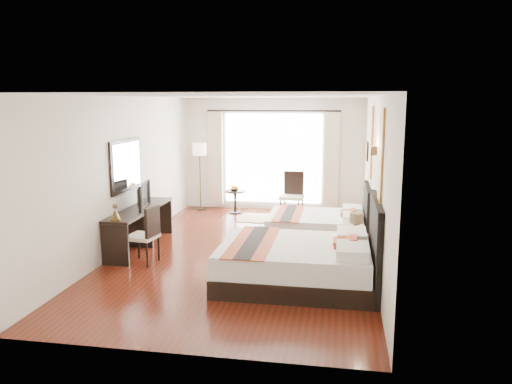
% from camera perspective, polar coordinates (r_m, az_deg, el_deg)
% --- Properties ---
extents(floor, '(4.50, 7.50, 0.01)m').
position_cam_1_polar(floor, '(9.14, -1.30, -6.96)').
color(floor, '#3D180B').
rests_on(floor, ground).
extents(ceiling, '(4.50, 7.50, 0.02)m').
position_cam_1_polar(ceiling, '(8.72, -1.37, 10.85)').
color(ceiling, white).
rests_on(ceiling, wall_headboard).
extents(wall_headboard, '(0.01, 7.50, 2.80)m').
position_cam_1_polar(wall_headboard, '(8.68, 13.38, 1.37)').
color(wall_headboard, silver).
rests_on(wall_headboard, floor).
extents(wall_desk, '(0.01, 7.50, 2.80)m').
position_cam_1_polar(wall_desk, '(9.51, -14.75, 2.07)').
color(wall_desk, silver).
rests_on(wall_desk, floor).
extents(wall_window, '(4.50, 0.01, 2.80)m').
position_cam_1_polar(wall_window, '(12.49, 1.97, 4.31)').
color(wall_window, silver).
rests_on(wall_window, floor).
extents(wall_entry, '(4.50, 0.01, 2.80)m').
position_cam_1_polar(wall_entry, '(5.26, -9.18, -4.23)').
color(wall_entry, silver).
rests_on(wall_entry, floor).
extents(window_glass, '(2.40, 0.02, 2.20)m').
position_cam_1_polar(window_glass, '(12.48, 1.95, 3.85)').
color(window_glass, white).
rests_on(window_glass, wall_window).
extents(sheer_curtain, '(2.30, 0.02, 2.10)m').
position_cam_1_polar(sheer_curtain, '(12.42, 1.92, 3.81)').
color(sheer_curtain, white).
rests_on(sheer_curtain, wall_window).
extents(drape_left, '(0.35, 0.14, 2.35)m').
position_cam_1_polar(drape_left, '(12.67, -4.63, 3.82)').
color(drape_left, '#BEB793').
rests_on(drape_left, floor).
extents(drape_right, '(0.35, 0.14, 2.35)m').
position_cam_1_polar(drape_right, '(12.28, 8.62, 3.53)').
color(drape_right, '#BEB793').
rests_on(drape_right, floor).
extents(art_panel_near, '(0.03, 0.50, 1.35)m').
position_cam_1_polar(art_panel_near, '(7.24, 14.10, 3.99)').
color(art_panel_near, '#9A3A16').
rests_on(art_panel_near, wall_headboard).
extents(art_panel_far, '(0.03, 0.50, 1.35)m').
position_cam_1_polar(art_panel_far, '(9.69, 13.04, 5.57)').
color(art_panel_far, '#9A3A16').
rests_on(art_panel_far, wall_headboard).
extents(wall_sconce, '(0.10, 0.14, 0.14)m').
position_cam_1_polar(wall_sconce, '(8.32, 13.27, 4.61)').
color(wall_sconce, '#4D3A1B').
rests_on(wall_sconce, wall_headboard).
extents(mirror_frame, '(0.04, 1.25, 0.95)m').
position_cam_1_polar(mirror_frame, '(9.47, -14.66, 2.96)').
color(mirror_frame, black).
rests_on(mirror_frame, wall_desk).
extents(mirror_glass, '(0.01, 1.12, 0.82)m').
position_cam_1_polar(mirror_glass, '(9.46, -14.52, 2.96)').
color(mirror_glass, white).
rests_on(mirror_glass, mirror_frame).
extents(bed_near, '(2.34, 1.82, 1.32)m').
position_cam_1_polar(bed_near, '(7.58, 5.25, -7.94)').
color(bed_near, black).
rests_on(bed_near, floor).
extents(bed_far, '(1.97, 1.53, 1.11)m').
position_cam_1_polar(bed_far, '(9.95, 7.40, -3.83)').
color(bed_far, black).
rests_on(bed_far, floor).
extents(nightstand, '(0.40, 0.49, 0.47)m').
position_cam_1_polar(nightstand, '(8.63, 11.44, -6.54)').
color(nightstand, black).
rests_on(nightstand, floor).
extents(table_lamp, '(0.23, 0.23, 0.36)m').
position_cam_1_polar(table_lamp, '(8.57, 11.42, -3.13)').
color(table_lamp, black).
rests_on(table_lamp, nightstand).
extents(vase, '(0.14, 0.14, 0.14)m').
position_cam_1_polar(vase, '(8.35, 11.60, -4.73)').
color(vase, black).
rests_on(vase, nightstand).
extents(console_desk, '(0.50, 2.20, 0.76)m').
position_cam_1_polar(console_desk, '(9.60, -13.08, -4.01)').
color(console_desk, black).
rests_on(console_desk, floor).
extents(television, '(0.26, 0.84, 0.48)m').
position_cam_1_polar(television, '(9.46, -13.12, -0.38)').
color(television, black).
rests_on(television, console_desk).
extents(bronze_figurine, '(0.17, 0.17, 0.25)m').
position_cam_1_polar(bronze_figurine, '(8.60, -15.78, -2.36)').
color(bronze_figurine, '#4D3A1B').
rests_on(bronze_figurine, console_desk).
extents(desk_chair, '(0.52, 0.52, 0.99)m').
position_cam_1_polar(desk_chair, '(8.69, -12.70, -6.02)').
color(desk_chair, '#BEA892').
rests_on(desk_chair, floor).
extents(floor_lamp, '(0.34, 0.34, 1.69)m').
position_cam_1_polar(floor_lamp, '(12.52, -6.45, 4.40)').
color(floor_lamp, black).
rests_on(floor_lamp, floor).
extents(side_table, '(0.49, 0.49, 0.56)m').
position_cam_1_polar(side_table, '(12.24, -2.39, -1.12)').
color(side_table, black).
rests_on(side_table, floor).
extents(fruit_bowl, '(0.25, 0.25, 0.06)m').
position_cam_1_polar(fruit_bowl, '(12.19, -2.47, 0.31)').
color(fruit_bowl, '#432A17').
rests_on(fruit_bowl, side_table).
extents(window_chair, '(0.56, 0.56, 1.08)m').
position_cam_1_polar(window_chair, '(11.74, 4.12, -1.39)').
color(window_chair, '#BEA892').
rests_on(window_chair, floor).
extents(jute_rug, '(1.43, 1.00, 0.01)m').
position_cam_1_polar(jute_rug, '(11.68, 1.46, -3.05)').
color(jute_rug, tan).
rests_on(jute_rug, floor).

